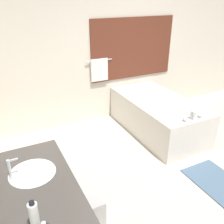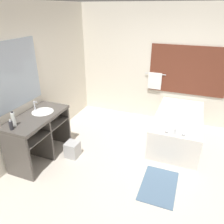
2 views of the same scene
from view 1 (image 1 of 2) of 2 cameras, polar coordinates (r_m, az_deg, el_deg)
ground_plane at (r=3.54m, az=17.04°, el=-14.84°), size 16.00×16.00×0.00m
wall_back_with_blinds at (r=4.64m, az=0.24°, el=14.66°), size 7.40×0.13×2.70m
vanity_counter at (r=2.27m, az=-16.00°, el=-20.19°), size 0.59×1.22×0.88m
sink_faucet at (r=2.17m, az=-22.26°, el=-12.10°), size 0.09×0.04×0.18m
bathtub at (r=4.40m, az=10.38°, el=-0.42°), size 0.93×1.80×0.71m
water_bottle_1 at (r=1.70m, az=-17.30°, el=-22.17°), size 0.06×0.06×0.25m
waste_bin at (r=2.85m, az=-4.75°, el=-21.47°), size 0.24×0.24×0.30m
bath_mat at (r=3.62m, az=23.05°, el=-14.69°), size 0.54×0.83×0.02m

